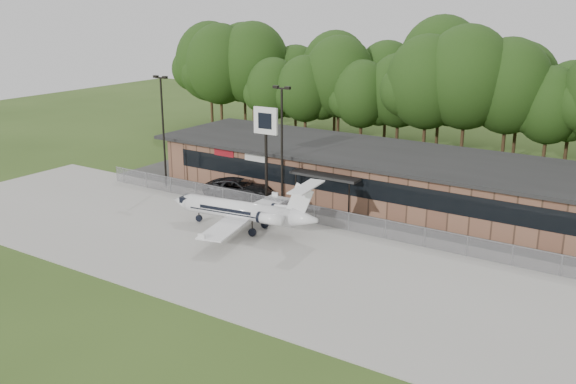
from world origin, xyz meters
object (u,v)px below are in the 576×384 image
Objects in this scene: business_jet at (245,212)px; pole_sign at (266,131)px; terminal at (377,174)px; suv at (239,189)px.

pole_sign is (-2.22, 5.90, 4.88)m from business_jet.
pole_sign is (-6.77, -7.14, 4.22)m from terminal.
terminal is at bearing -67.50° from suv.
business_jet is at bearing -109.24° from terminal.
terminal is at bearing 44.10° from pole_sign.
pole_sign is at bearing 103.25° from business_jet.
business_jet reaches higher than suv.
suv is at bearing 123.31° from business_jet.
business_jet is 8.46m from suv.
pole_sign is at bearing -133.46° from terminal.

